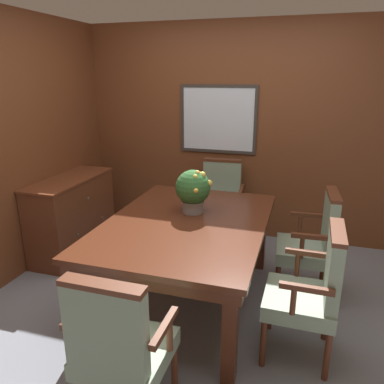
{
  "coord_description": "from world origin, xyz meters",
  "views": [
    {
      "loc": [
        0.8,
        -2.54,
        1.88
      ],
      "look_at": [
        -0.07,
        0.29,
        0.94
      ],
      "focal_mm": 35.0,
      "sensor_mm": 36.0,
      "label": 1
    }
  ],
  "objects_px": {
    "sideboard_cabinet": "(72,215)",
    "chair_right_far": "(314,240)",
    "chair_right_near": "(312,288)",
    "chair_head_far": "(220,199)",
    "dining_table": "(187,231)",
    "potted_plant": "(193,190)",
    "chair_head_near": "(119,345)"
  },
  "relations": [
    {
      "from": "chair_head_far",
      "to": "chair_right_near",
      "type": "bearing_deg",
      "value": -62.16
    },
    {
      "from": "chair_head_far",
      "to": "chair_head_near",
      "type": "height_order",
      "value": "same"
    },
    {
      "from": "dining_table",
      "to": "sideboard_cabinet",
      "type": "relative_size",
      "value": 1.6
    },
    {
      "from": "chair_head_near",
      "to": "chair_head_far",
      "type": "bearing_deg",
      "value": -88.93
    },
    {
      "from": "chair_head_near",
      "to": "chair_right_far",
      "type": "bearing_deg",
      "value": -120.42
    },
    {
      "from": "dining_table",
      "to": "potted_plant",
      "type": "bearing_deg",
      "value": 92.38
    },
    {
      "from": "chair_right_far",
      "to": "potted_plant",
      "type": "relative_size",
      "value": 2.54
    },
    {
      "from": "chair_head_far",
      "to": "sideboard_cabinet",
      "type": "xyz_separation_m",
      "value": [
        -1.47,
        -0.73,
        -0.1
      ]
    },
    {
      "from": "chair_right_near",
      "to": "chair_right_far",
      "type": "bearing_deg",
      "value": 179.85
    },
    {
      "from": "chair_head_near",
      "to": "sideboard_cabinet",
      "type": "height_order",
      "value": "chair_head_near"
    },
    {
      "from": "dining_table",
      "to": "chair_right_near",
      "type": "height_order",
      "value": "chair_right_near"
    },
    {
      "from": "dining_table",
      "to": "chair_head_far",
      "type": "distance_m",
      "value": 1.29
    },
    {
      "from": "dining_table",
      "to": "chair_head_far",
      "type": "xyz_separation_m",
      "value": [
        -0.01,
        1.28,
        -0.13
      ]
    },
    {
      "from": "chair_right_near",
      "to": "chair_head_far",
      "type": "height_order",
      "value": "same"
    },
    {
      "from": "dining_table",
      "to": "sideboard_cabinet",
      "type": "distance_m",
      "value": 1.6
    },
    {
      "from": "potted_plant",
      "to": "chair_head_far",
      "type": "bearing_deg",
      "value": 90.05
    },
    {
      "from": "potted_plant",
      "to": "chair_right_far",
      "type": "bearing_deg",
      "value": 11.44
    },
    {
      "from": "potted_plant",
      "to": "sideboard_cabinet",
      "type": "distance_m",
      "value": 1.6
    },
    {
      "from": "chair_head_near",
      "to": "chair_right_far",
      "type": "distance_m",
      "value": 1.92
    },
    {
      "from": "chair_right_near",
      "to": "potted_plant",
      "type": "xyz_separation_m",
      "value": [
        -1.0,
        0.59,
        0.42
      ]
    },
    {
      "from": "chair_right_far",
      "to": "sideboard_cabinet",
      "type": "height_order",
      "value": "chair_right_far"
    },
    {
      "from": "sideboard_cabinet",
      "to": "chair_right_far",
      "type": "bearing_deg",
      "value": -3.14
    },
    {
      "from": "chair_head_far",
      "to": "potted_plant",
      "type": "bearing_deg",
      "value": -93.31
    },
    {
      "from": "sideboard_cabinet",
      "to": "chair_head_near",
      "type": "bearing_deg",
      "value": -50.03
    },
    {
      "from": "chair_head_near",
      "to": "potted_plant",
      "type": "xyz_separation_m",
      "value": [
        -0.03,
        1.45,
        0.42
      ]
    },
    {
      "from": "chair_right_near",
      "to": "chair_right_far",
      "type": "relative_size",
      "value": 1.0
    },
    {
      "from": "chair_right_near",
      "to": "chair_head_far",
      "type": "relative_size",
      "value": 1.0
    },
    {
      "from": "dining_table",
      "to": "chair_head_near",
      "type": "distance_m",
      "value": 1.25
    },
    {
      "from": "dining_table",
      "to": "chair_right_far",
      "type": "bearing_deg",
      "value": 22.46
    },
    {
      "from": "chair_head_near",
      "to": "chair_right_far",
      "type": "relative_size",
      "value": 1.0
    },
    {
      "from": "chair_right_near",
      "to": "chair_right_far",
      "type": "distance_m",
      "value": 0.79
    },
    {
      "from": "chair_right_far",
      "to": "chair_right_near",
      "type": "bearing_deg",
      "value": -4.34
    }
  ]
}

